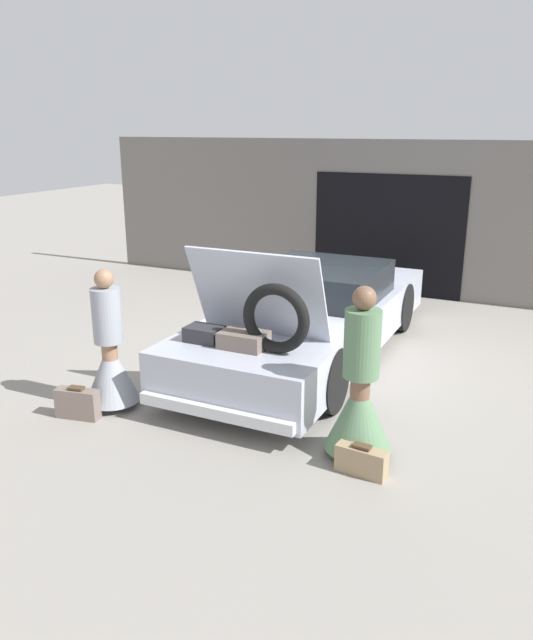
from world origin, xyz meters
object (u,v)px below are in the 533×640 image
car (312,316)px  suitcase_beside_left_person (78,403)px  person_right (360,398)px  person_left (110,359)px  suitcase_beside_right_person (361,461)px

car → suitcase_beside_left_person: car is taller
person_right → suitcase_beside_left_person: person_right is taller
person_left → suitcase_beside_right_person: person_left is taller
car → suitcase_beside_left_person: size_ratio=10.76×
car → suitcase_beside_right_person: bearing=-60.1°
car → person_right: car is taller
suitcase_beside_left_person → suitcase_beside_right_person: suitcase_beside_left_person is taller
car → person_left: 2.87m
car → suitcase_beside_left_person: 3.31m
person_right → suitcase_beside_right_person: size_ratio=3.47×
car → suitcase_beside_right_person: size_ratio=11.03×
person_left → suitcase_beside_right_person: (2.95, -0.18, -0.43)m
suitcase_beside_right_person → person_right: bearing=113.4°
person_right → suitcase_beside_right_person: (0.14, -0.32, -0.46)m
person_left → person_right: 2.82m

